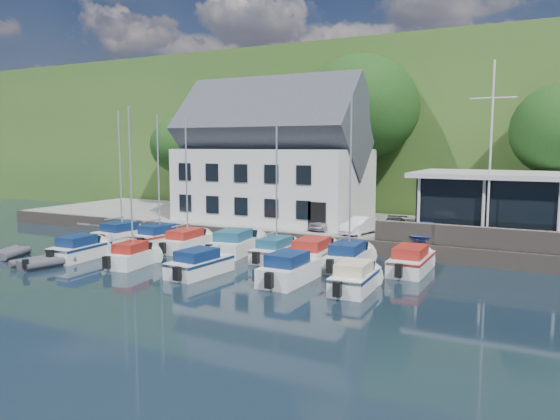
# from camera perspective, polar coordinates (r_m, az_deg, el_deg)

# --- Properties ---
(ground) EXTENTS (180.00, 180.00, 0.00)m
(ground) POSITION_cam_1_polar(r_m,az_deg,el_deg) (25.64, -4.50, -8.62)
(ground) COLOR black
(ground) RESTS_ON ground
(quay) EXTENTS (60.00, 13.00, 1.00)m
(quay) POSITION_cam_1_polar(r_m,az_deg,el_deg) (41.08, 8.62, -2.10)
(quay) COLOR gray
(quay) RESTS_ON ground
(quay_face) EXTENTS (60.00, 0.30, 1.00)m
(quay_face) POSITION_cam_1_polar(r_m,az_deg,el_deg) (35.09, 5.12, -3.58)
(quay_face) COLOR #5C5249
(quay_face) RESTS_ON ground
(hillside) EXTENTS (160.00, 75.00, 16.00)m
(hillside) POSITION_cam_1_polar(r_m,az_deg,el_deg) (83.94, 18.82, 7.26)
(hillside) COLOR #31531F
(hillside) RESTS_ON ground
(field_patch) EXTENTS (50.00, 30.00, 0.30)m
(field_patch) POSITION_cam_1_polar(r_m,az_deg,el_deg) (91.51, 24.89, 12.05)
(field_patch) COLOR #5A6C36
(field_patch) RESTS_ON hillside
(harbor_building) EXTENTS (14.40, 8.20, 8.70)m
(harbor_building) POSITION_cam_1_polar(r_m,az_deg,el_deg) (42.53, -0.69, 4.84)
(harbor_building) COLOR silver
(harbor_building) RESTS_ON quay
(club_pavilion) EXTENTS (13.20, 7.20, 4.10)m
(club_pavilion) POSITION_cam_1_polar(r_m,az_deg,el_deg) (37.14, 24.14, 0.40)
(club_pavilion) COLOR black
(club_pavilion) RESTS_ON quay
(seawall) EXTENTS (18.00, 0.50, 1.20)m
(seawall) POSITION_cam_1_polar(r_m,az_deg,el_deg) (32.72, 25.24, -3.01)
(seawall) COLOR #5C5249
(seawall) RESTS_ON quay
(gangway) EXTENTS (1.20, 6.00, 1.40)m
(gangway) POSITION_cam_1_polar(r_m,az_deg,el_deg) (42.70, -16.91, -2.67)
(gangway) COLOR silver
(gangway) RESTS_ON ground
(car_silver) EXTENTS (2.18, 3.49, 1.11)m
(car_silver) POSITION_cam_1_polar(r_m,az_deg,el_deg) (37.66, 5.08, -1.24)
(car_silver) COLOR #B3B3B8
(car_silver) RESTS_ON quay
(car_white) EXTENTS (2.00, 3.60, 1.12)m
(car_white) POSITION_cam_1_polar(r_m,az_deg,el_deg) (36.23, 8.42, -1.59)
(car_white) COLOR silver
(car_white) RESTS_ON quay
(car_dgrey) EXTENTS (2.01, 3.95, 1.10)m
(car_dgrey) POSITION_cam_1_polar(r_m,az_deg,el_deg) (36.00, 11.74, -1.74)
(car_dgrey) COLOR #2A2B2F
(car_dgrey) RESTS_ON quay
(car_blue) EXTENTS (1.41, 3.45, 1.17)m
(car_blue) POSITION_cam_1_polar(r_m,az_deg,el_deg) (35.04, 15.07, -2.00)
(car_blue) COLOR #303D93
(car_blue) RESTS_ON quay
(flagpole) EXTENTS (2.54, 0.20, 10.57)m
(flagpole) POSITION_cam_1_polar(r_m,az_deg,el_deg) (33.64, 21.13, 5.46)
(flagpole) COLOR silver
(flagpole) RESTS_ON quay
(tree_0) EXTENTS (6.32, 6.32, 8.64)m
(tree_0) POSITION_cam_1_polar(r_m,az_deg,el_deg) (54.31, -10.09, 5.13)
(tree_0) COLOR black
(tree_0) RESTS_ON quay
(tree_1) EXTENTS (8.16, 8.16, 11.15)m
(tree_1) POSITION_cam_1_polar(r_m,az_deg,el_deg) (49.56, -1.22, 6.53)
(tree_1) COLOR black
(tree_1) RESTS_ON quay
(tree_2) EXTENTS (9.65, 9.65, 13.19)m
(tree_2) POSITION_cam_1_polar(r_m,az_deg,el_deg) (45.85, 8.31, 7.72)
(tree_2) COLOR black
(tree_2) RESTS_ON quay
(boat_r1_0) EXTENTS (2.69, 5.88, 8.99)m
(boat_r1_0) POSITION_cam_1_polar(r_m,az_deg,el_deg) (39.32, -16.34, 3.16)
(boat_r1_0) COLOR silver
(boat_r1_0) RESTS_ON ground
(boat_r1_1) EXTENTS (2.61, 5.92, 9.09)m
(boat_r1_1) POSITION_cam_1_polar(r_m,az_deg,el_deg) (37.44, -12.59, 3.18)
(boat_r1_1) COLOR silver
(boat_r1_1) RESTS_ON ground
(boat_r1_2) EXTENTS (2.11, 6.30, 8.51)m
(boat_r1_2) POSITION_cam_1_polar(r_m,az_deg,el_deg) (35.64, -9.73, 2.60)
(boat_r1_2) COLOR silver
(boat_r1_2) RESTS_ON ground
(boat_r1_3) EXTENTS (3.06, 6.60, 1.51)m
(boat_r1_3) POSITION_cam_1_polar(r_m,az_deg,el_deg) (34.57, -4.67, -3.30)
(boat_r1_3) COLOR silver
(boat_r1_3) RESTS_ON ground
(boat_r1_4) EXTENTS (1.97, 6.13, 8.29)m
(boat_r1_4) POSITION_cam_1_polar(r_m,az_deg,el_deg) (32.22, -0.36, 2.06)
(boat_r1_4) COLOR silver
(boat_r1_4) RESTS_ON ground
(boat_r1_5) EXTENTS (2.41, 6.53, 1.53)m
(boat_r1_5) POSITION_cam_1_polar(r_m,az_deg,el_deg) (31.41, 3.55, -4.30)
(boat_r1_5) COLOR silver
(boat_r1_5) RESTS_ON ground
(boat_r1_6) EXTENTS (2.30, 6.40, 9.03)m
(boat_r1_6) POSITION_cam_1_polar(r_m,az_deg,el_deg) (30.13, 7.34, 2.38)
(boat_r1_6) COLOR silver
(boat_r1_6) RESTS_ON ground
(boat_r1_7) EXTENTS (2.04, 6.09, 1.45)m
(boat_r1_7) POSITION_cam_1_polar(r_m,az_deg,el_deg) (30.30, 13.57, -4.97)
(boat_r1_7) COLOR silver
(boat_r1_7) RESTS_ON ground
(boat_r2_0) EXTENTS (2.16, 5.50, 1.45)m
(boat_r2_0) POSITION_cam_1_polar(r_m,az_deg,el_deg) (34.88, -20.16, -3.66)
(boat_r2_0) COLOR silver
(boat_r2_0) RESTS_ON ground
(boat_r2_1) EXTENTS (2.22, 4.87, 8.38)m
(boat_r2_1) POSITION_cam_1_polar(r_m,az_deg,el_deg) (31.57, -15.31, 1.80)
(boat_r2_1) COLOR silver
(boat_r2_1) RESTS_ON ground
(boat_r2_2) EXTENTS (2.31, 5.65, 1.39)m
(boat_r2_2) POSITION_cam_1_polar(r_m,az_deg,el_deg) (29.15, -8.39, -5.37)
(boat_r2_2) COLOR silver
(boat_r2_2) RESTS_ON ground
(boat_r2_3) EXTENTS (2.00, 5.64, 1.54)m
(boat_r2_3) POSITION_cam_1_polar(r_m,az_deg,el_deg) (27.26, 0.99, -5.99)
(boat_r2_3) COLOR silver
(boat_r2_3) RESTS_ON ground
(boat_r2_4) EXTENTS (2.04, 5.30, 1.41)m
(boat_r2_4) POSITION_cam_1_polar(r_m,az_deg,el_deg) (26.01, 7.87, -6.83)
(boat_r2_4) COLOR silver
(boat_r2_4) RESTS_ON ground
(dinghy_0) EXTENTS (2.51, 3.13, 0.64)m
(dinghy_0) POSITION_cam_1_polar(r_m,az_deg,el_deg) (37.30, -26.35, -3.93)
(dinghy_0) COLOR #3D3D43
(dinghy_0) RESTS_ON ground
(dinghy_1) EXTENTS (2.47, 3.35, 0.70)m
(dinghy_1) POSITION_cam_1_polar(r_m,az_deg,el_deg) (33.56, -23.53, -4.86)
(dinghy_1) COLOR #3D3D43
(dinghy_1) RESTS_ON ground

